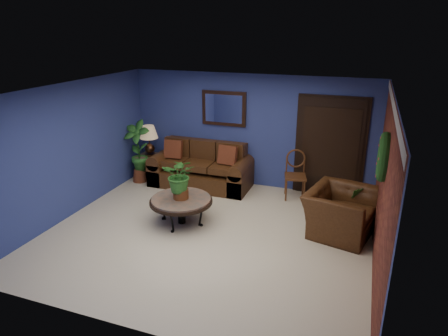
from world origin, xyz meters
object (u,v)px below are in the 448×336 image
(sofa, at_px, (202,171))
(end_table, at_px, (151,161))
(table_lamp, at_px, (149,137))
(side_chair, at_px, (295,171))
(armchair, at_px, (340,212))
(coffee_table, at_px, (181,201))

(sofa, relative_size, end_table, 3.66)
(sofa, bearing_deg, table_lamp, -178.48)
(side_chair, bearing_deg, armchair, -64.99)
(table_lamp, bearing_deg, armchair, -15.38)
(sofa, distance_m, end_table, 1.31)
(armchair, bearing_deg, table_lamp, 87.94)
(coffee_table, bearing_deg, table_lamp, 132.46)
(side_chair, relative_size, armchair, 0.84)
(side_chair, distance_m, armchair, 1.67)
(coffee_table, xyz_separation_m, side_chair, (1.73, 1.92, 0.14))
(end_table, bearing_deg, side_chair, 1.23)
(end_table, distance_m, armchair, 4.62)
(sofa, xyz_separation_m, armchair, (3.14, -1.26, 0.06))
(sofa, distance_m, coffee_table, 1.92)
(side_chair, bearing_deg, end_table, 167.83)
(sofa, height_order, coffee_table, sofa)
(coffee_table, bearing_deg, end_table, 132.46)
(sofa, distance_m, side_chair, 2.13)
(coffee_table, bearing_deg, armchair, 12.67)
(armchair, bearing_deg, end_table, 87.94)
(coffee_table, xyz_separation_m, table_lamp, (-1.69, 1.85, 0.58))
(end_table, xyz_separation_m, side_chair, (3.42, 0.07, 0.15))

